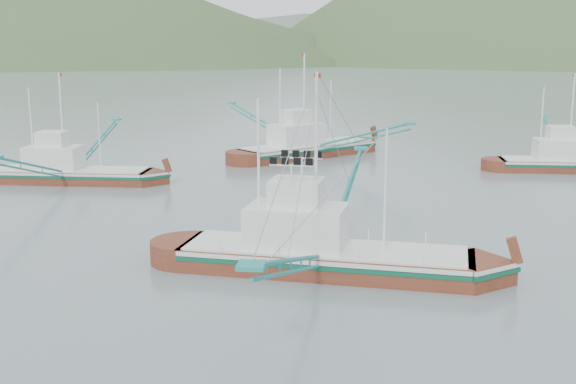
# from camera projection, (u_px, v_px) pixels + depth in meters

# --- Properties ---
(ground) EXTENTS (1200.00, 1200.00, 0.00)m
(ground) POSITION_uv_depth(u_px,v_px,m) (275.00, 283.00, 34.34)
(ground) COLOR slate
(ground) RESTS_ON ground
(main_boat) EXTENTS (14.91, 26.21, 10.66)m
(main_boat) POSITION_uv_depth(u_px,v_px,m) (321.00, 239.00, 35.78)
(main_boat) COLOR #5C2413
(main_boat) RESTS_ON ground
(bg_boat_left) EXTENTS (13.10, 23.74, 9.60)m
(bg_boat_left) POSITION_uv_depth(u_px,v_px,m) (67.00, 166.00, 58.95)
(bg_boat_left) COLOR #5C2413
(bg_boat_left) RESTS_ON ground
(bg_boat_far) EXTENTS (22.47, 22.84, 11.02)m
(bg_boat_far) POSITION_uv_depth(u_px,v_px,m) (307.00, 133.00, 72.11)
(bg_boat_far) COLOR #5C2413
(bg_boat_far) RESTS_ON ground
(bg_boat_right) EXTENTS (12.64, 22.90, 9.27)m
(bg_boat_right) POSITION_uv_depth(u_px,v_px,m) (571.00, 157.00, 64.06)
(bg_boat_right) COLOR #5C2413
(bg_boat_right) RESTS_ON ground
(headland_left) EXTENTS (448.00, 308.00, 210.00)m
(headland_left) POSITION_uv_depth(u_px,v_px,m) (32.00, 63.00, 402.81)
(headland_left) COLOR #39562C
(headland_left) RESTS_ON ground
(ridge_distant) EXTENTS (960.00, 400.00, 240.00)m
(ridge_distant) POSITION_uv_depth(u_px,v_px,m) (395.00, 57.00, 576.96)
(ridge_distant) COLOR slate
(ridge_distant) RESTS_ON ground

